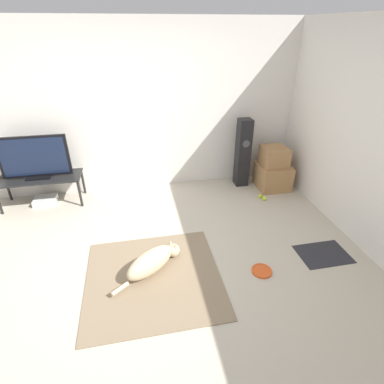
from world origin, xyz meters
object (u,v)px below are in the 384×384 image
object	(u,v)px
dog	(152,261)
tv	(34,158)
cardboard_box_upper	(274,156)
tv_stand	(40,180)
tennis_ball_near_speaker	(264,198)
cardboard_box_lower	(273,176)
tennis_ball_by_boxes	(260,196)
game_console	(46,200)
frisbee	(262,271)
floor_speaker	(243,153)

from	to	relation	value
dog	tv	bearing A→B (deg)	129.68
cardboard_box_upper	tv_stand	world-z (taller)	cardboard_box_upper
dog	tennis_ball_near_speaker	bearing A→B (deg)	33.26
tv_stand	tv	distance (m)	0.36
cardboard_box_lower	tennis_ball_by_boxes	xyz separation A→B (m)	(-0.34, -0.32, -0.17)
tv_stand	tennis_ball_by_boxes	bearing A→B (deg)	-8.75
tennis_ball_by_boxes	tennis_ball_near_speaker	world-z (taller)	same
cardboard_box_lower	game_console	xyz separation A→B (m)	(-3.66, 0.19, -0.16)
cardboard_box_lower	cardboard_box_upper	size ratio (longest dim) A/B	1.28
frisbee	cardboard_box_lower	world-z (taller)	cardboard_box_lower
dog	floor_speaker	size ratio (longest dim) A/B	0.69
game_console	floor_speaker	bearing A→B (deg)	0.50
tennis_ball_by_boxes	dog	bearing A→B (deg)	-144.48
tennis_ball_near_speaker	dog	bearing A→B (deg)	-146.74
tennis_ball_by_boxes	tv_stand	bearing A→B (deg)	171.25
tv_stand	tv	bearing A→B (deg)	90.00
tv_stand	tennis_ball_near_speaker	bearing A→B (deg)	-10.07
tennis_ball_by_boxes	game_console	xyz separation A→B (m)	(-3.33, 0.51, 0.01)
frisbee	cardboard_box_lower	bearing A→B (deg)	62.78
tennis_ball_by_boxes	cardboard_box_lower	bearing A→B (deg)	43.32
dog	tv	xyz separation A→B (m)	(-1.50, 1.81, 0.61)
tv_stand	cardboard_box_lower	bearing A→B (deg)	-3.04
dog	game_console	world-z (taller)	dog
cardboard_box_lower	cardboard_box_upper	distance (m)	0.35
frisbee	tennis_ball_by_boxes	distance (m)	1.67
dog	tv	distance (m)	2.43
floor_speaker	tv_stand	size ratio (longest dim) A/B	0.96
frisbee	tennis_ball_near_speaker	xyz separation A→B (m)	(0.66, 1.47, 0.02)
tv	tennis_ball_near_speaker	xyz separation A→B (m)	(3.35, -0.60, -0.72)
floor_speaker	tennis_ball_near_speaker	bearing A→B (deg)	-74.04
floor_speaker	dog	bearing A→B (deg)	-132.36
frisbee	cardboard_box_upper	xyz separation A→B (m)	(0.95, 1.89, 0.54)
game_console	tv	bearing A→B (deg)	49.18
tv	tennis_ball_near_speaker	world-z (taller)	tv
floor_speaker	game_console	bearing A→B (deg)	-179.50
cardboard_box_lower	tennis_ball_by_boxes	size ratio (longest dim) A/B	7.73
cardboard_box_lower	tv	distance (m)	3.71
tv_stand	tv	size ratio (longest dim) A/B	1.22
floor_speaker	game_console	xyz separation A→B (m)	(-3.18, -0.03, -0.52)
dog	tv	world-z (taller)	tv
dog	floor_speaker	bearing A→B (deg)	47.64
cardboard_box_lower	cardboard_box_upper	world-z (taller)	cardboard_box_upper
tv	tennis_ball_by_boxes	world-z (taller)	tv
tennis_ball_by_boxes	game_console	world-z (taller)	game_console
tennis_ball_near_speaker	cardboard_box_lower	bearing A→B (deg)	52.85
cardboard_box_upper	tv	size ratio (longest dim) A/B	0.41
dog	tennis_ball_near_speaker	distance (m)	2.22
cardboard_box_lower	tennis_ball_near_speaker	size ratio (longest dim) A/B	7.73
tennis_ball_near_speaker	game_console	xyz separation A→B (m)	(-3.36, 0.59, 0.01)
frisbee	tennis_ball_by_boxes	size ratio (longest dim) A/B	3.48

